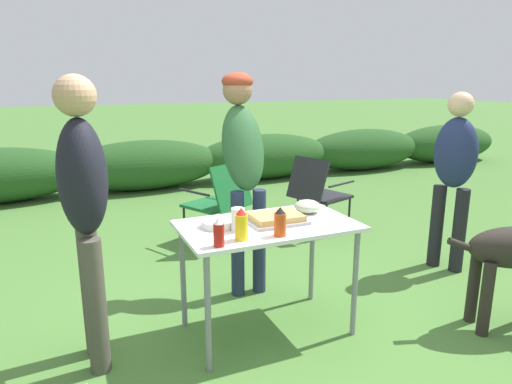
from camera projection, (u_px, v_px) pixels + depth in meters
name	position (u px, v px, depth m)	size (l,w,h in m)	color
ground_plane	(267.00, 329.00, 3.04)	(60.00, 60.00, 0.00)	#477533
shrub_hedge	(145.00, 165.00, 6.87)	(14.40, 0.90, 0.74)	#234C1E
folding_table	(268.00, 235.00, 2.88)	(1.10, 0.64, 0.74)	white
food_tray	(276.00, 218.00, 2.89)	(0.35, 0.28, 0.06)	#9E9EA3
plate_stack	(218.00, 223.00, 2.80)	(0.21, 0.21, 0.04)	white
mixing_bowl	(307.00, 206.00, 3.10)	(0.18, 0.18, 0.09)	#ADBC99
paper_cup_stack	(238.00, 220.00, 2.71)	(0.08, 0.08, 0.14)	white
mustard_bottle	(241.00, 225.00, 2.56)	(0.07, 0.07, 0.19)	yellow
ketchup_bottle	(219.00, 233.00, 2.46)	(0.06, 0.06, 0.17)	red
hot_sauce_bottle	(280.00, 222.00, 2.63)	(0.07, 0.07, 0.17)	#CC4214
standing_person_in_dark_puffer	(243.00, 153.00, 3.43)	(0.35, 0.48, 1.68)	#232D4C
standing_person_in_red_jacket	(454.00, 166.00, 3.82)	(0.38, 0.43, 1.53)	black
standing_person_in_navy_coat	(84.00, 198.00, 2.47)	(0.27, 0.37, 1.65)	#4C473D
camp_chair_green_behind_table	(219.00, 199.00, 4.55)	(0.68, 0.74, 0.83)	#19602D
camp_chair_near_hedge	(318.00, 190.00, 4.89)	(0.71, 0.63, 0.83)	#232328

